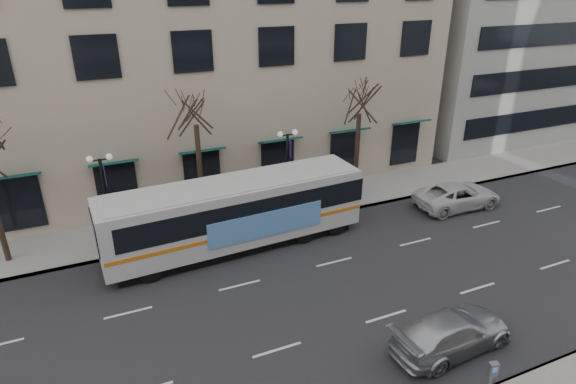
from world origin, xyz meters
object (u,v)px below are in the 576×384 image
tree_far_mid (195,107)px  white_pickup (457,195)px  city_bus (237,211)px  tree_far_right (360,98)px  lamp_post_right (288,168)px  silver_car (452,332)px  pay_station (492,372)px  lamp_post_left (106,197)px

tree_far_mid → white_pickup: size_ratio=1.56×
city_bus → tree_far_right: bearing=15.7°
lamp_post_right → tree_far_mid: bearing=173.2°
lamp_post_right → silver_car: size_ratio=1.02×
silver_car → pay_station: 2.56m
lamp_post_left → city_bus: lamp_post_left is taller
white_pickup → lamp_post_left: bearing=82.2°
lamp_post_left → white_pickup: lamp_post_left is taller
tree_far_right → silver_car: bearing=-105.5°
white_pickup → pay_station: pay_station is taller
tree_far_mid → white_pickup: (14.99, -3.93, -6.14)m
pay_station → lamp_post_right: bearing=105.4°
city_bus → white_pickup: bearing=-6.7°
tree_far_right → lamp_post_right: size_ratio=1.55×
city_bus → pay_station: city_bus is taller
tree_far_right → pay_station: (-4.31, -16.10, -5.24)m
tree_far_right → pay_station: tree_far_right is taller
tree_far_mid → city_bus: (1.09, -3.00, -4.89)m
tree_far_mid → lamp_post_left: tree_far_mid is taller
lamp_post_left → silver_car: bearing=-49.3°
tree_far_mid → pay_station: 18.01m
tree_far_mid → city_bus: tree_far_mid is taller
tree_far_mid → white_pickup: bearing=-14.7°
tree_far_right → lamp_post_right: 6.11m
lamp_post_left → pay_station: (10.68, -15.50, -1.76)m
lamp_post_right → pay_station: 15.62m
white_pickup → pay_station: size_ratio=3.84×
tree_far_right → pay_station: size_ratio=5.64×
lamp_post_left → city_bus: (6.08, -2.40, -0.93)m
silver_car → white_pickup: size_ratio=0.93×
lamp_post_left → silver_car: (11.20, -13.04, -2.20)m
tree_far_right → lamp_post_left: tree_far_right is taller
silver_car → pay_station: size_ratio=3.57×
tree_far_mid → lamp_post_right: size_ratio=1.64×
silver_car → tree_far_right: bearing=-19.6°
tree_far_right → silver_car: tree_far_right is taller
tree_far_mid → city_bus: size_ratio=0.62×
tree_far_right → silver_car: (-3.79, -13.64, -5.68)m
city_bus → pay_station: 13.91m
lamp_post_right → silver_car: 13.28m
silver_car → white_pickup: (8.78, 9.71, 0.02)m
lamp_post_right → pay_station: size_ratio=3.65×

